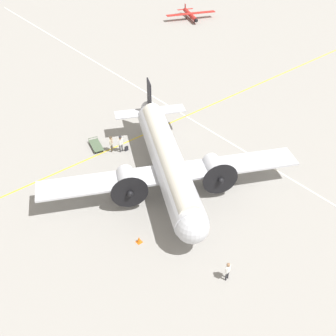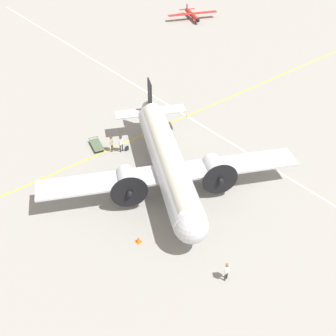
{
  "view_description": "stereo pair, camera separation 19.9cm",
  "coord_description": "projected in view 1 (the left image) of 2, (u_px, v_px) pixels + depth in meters",
  "views": [
    {
      "loc": [
        -18.97,
        -22.91,
        24.89
      ],
      "look_at": [
        0.0,
        0.0,
        1.77
      ],
      "focal_mm": 45.0,
      "sensor_mm": 36.0,
      "label": 1
    },
    {
      "loc": [
        -18.82,
        -23.03,
        24.89
      ],
      "look_at": [
        0.0,
        0.0,
        1.77
      ],
      "focal_mm": 45.0,
      "sensor_mm": 36.0,
      "label": 2
    }
  ],
  "objects": [
    {
      "name": "apron_line_eastwest",
      "position": [
        119.0,
        145.0,
        43.57
      ],
      "size": [
        120.0,
        0.16,
        0.01
      ],
      "color": "gold",
      "rests_on": "ground_plane"
    },
    {
      "name": "suitcase_near_door",
      "position": [
        126.0,
        149.0,
        42.69
      ],
      "size": [
        0.39,
        0.13,
        0.54
      ],
      "color": "#232328",
      "rests_on": "ground_plane"
    },
    {
      "name": "traffic_cone",
      "position": [
        139.0,
        240.0,
        32.89
      ],
      "size": [
        0.44,
        0.44,
        0.58
      ],
      "color": "orange",
      "rests_on": "ground_plane"
    },
    {
      "name": "light_aircraft_taxiing",
      "position": [
        191.0,
        15.0,
        74.04
      ],
      "size": [
        8.53,
        6.62,
        1.76
      ],
      "rotation": [
        0.0,
        0.0,
        4.31
      ],
      "color": "#B2231E",
      "rests_on": "ground_plane"
    },
    {
      "name": "crew_foreground",
      "position": [
        228.0,
        270.0,
        29.63
      ],
      "size": [
        0.57,
        0.27,
        1.7
      ],
      "rotation": [
        0.0,
        0.0,
        0.18
      ],
      "color": "#2D2D33",
      "rests_on": "ground_plane"
    },
    {
      "name": "ground_plane",
      "position": [
        168.0,
        183.0,
        38.76
      ],
      "size": [
        300.0,
        300.0,
        0.0
      ],
      "primitive_type": "plane",
      "color": "gray"
    },
    {
      "name": "airliner_main",
      "position": [
        169.0,
        163.0,
        36.81
      ],
      "size": [
        21.59,
        18.5,
        6.06
      ],
      "rotation": [
        0.0,
        0.0,
        4.24
      ],
      "color": "silver",
      "rests_on": "ground_plane"
    },
    {
      "name": "ramp_agent",
      "position": [
        111.0,
        142.0,
        42.08
      ],
      "size": [
        0.49,
        0.41,
        1.75
      ],
      "rotation": [
        0.0,
        0.0,
        3.8
      ],
      "color": "#473D2D",
      "rests_on": "ground_plane"
    },
    {
      "name": "apron_line_northsouth",
      "position": [
        237.0,
        146.0,
        43.4
      ],
      "size": [
        0.16,
        120.0,
        0.01
      ],
      "color": "silver",
      "rests_on": "ground_plane"
    },
    {
      "name": "passenger_boarding",
      "position": [
        121.0,
        142.0,
        42.01
      ],
      "size": [
        0.62,
        0.32,
        1.82
      ],
      "rotation": [
        0.0,
        0.0,
        3.19
      ],
      "color": "#2D2D33",
      "rests_on": "ground_plane"
    },
    {
      "name": "baggage_cart",
      "position": [
        96.0,
        145.0,
        43.1
      ],
      "size": [
        1.57,
        2.52,
        0.56
      ],
      "rotation": [
        0.0,
        0.0,
        4.45
      ],
      "color": "#4C6047",
      "rests_on": "ground_plane"
    }
  ]
}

